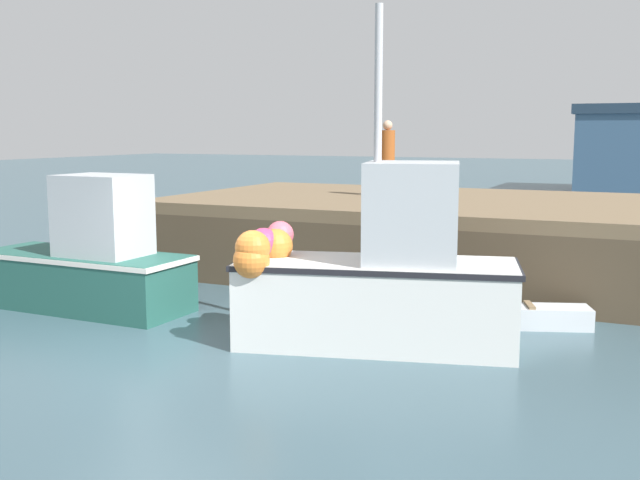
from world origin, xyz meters
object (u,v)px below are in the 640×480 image
fishing_boat_near_right (378,278)px  dockworker (387,158)px  fishing_boat_near_left (89,262)px  rowboat (529,316)px

fishing_boat_near_right → dockworker: fishing_boat_near_right is taller
fishing_boat_near_left → fishing_boat_near_right: size_ratio=0.81×
rowboat → fishing_boat_near_left: bearing=-164.8°
fishing_boat_near_right → dockworker: 6.77m
fishing_boat_near_left → fishing_boat_near_right: (5.35, -0.05, 0.16)m
fishing_boat_near_left → dockworker: size_ratio=2.28×
fishing_boat_near_right → rowboat: size_ratio=2.44×
fishing_boat_near_left → rowboat: bearing=15.2°
rowboat → fishing_boat_near_right: bearing=-132.5°
dockworker → fishing_boat_near_left: bearing=-117.6°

